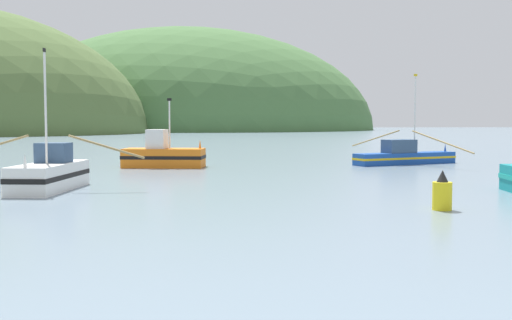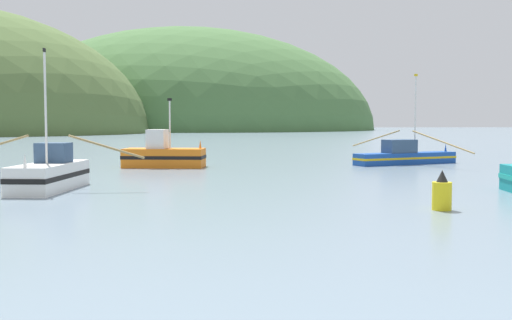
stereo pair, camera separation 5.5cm
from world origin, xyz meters
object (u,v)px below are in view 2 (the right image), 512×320
Objects in this scene: fishing_boat_white at (50,174)px; channel_buoy at (442,193)px; fishing_boat_blue at (405,156)px; fishing_boat_orange at (163,155)px.

fishing_boat_white reaches higher than channel_buoy.
fishing_boat_orange is (-20.07, -0.57, 0.23)m from fishing_boat_blue.
fishing_boat_blue is 26.47m from channel_buoy.
fishing_boat_blue reaches higher than fishing_boat_white.
channel_buoy is (-8.36, -25.11, -0.02)m from fishing_boat_blue.
fishing_boat_white is at bearing -99.12° from fishing_boat_orange.
channel_buoy is at bearing 71.69° from fishing_boat_white.
fishing_boat_blue reaches higher than channel_buoy.
channel_buoy is at bearing -52.87° from fishing_boat_orange.
fishing_boat_orange is at bearing 169.61° from fishing_boat_white.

